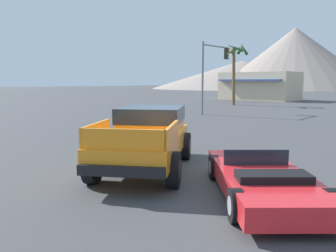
% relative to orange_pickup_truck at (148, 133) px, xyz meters
% --- Properties ---
extents(ground_plane, '(320.00, 320.00, 0.00)m').
position_rel_orange_pickup_truck_xyz_m(ground_plane, '(0.56, 0.09, -1.05)').
color(ground_plane, '#424244').
extents(orange_pickup_truck, '(4.49, 5.38, 1.80)m').
position_rel_orange_pickup_truck_xyz_m(orange_pickup_truck, '(0.00, 0.00, 0.00)').
color(orange_pickup_truck, orange).
rests_on(orange_pickup_truck, ground_plane).
extents(red_convertible_car, '(4.33, 4.51, 0.99)m').
position_rel_orange_pickup_truck_xyz_m(red_convertible_car, '(3.83, -0.18, -0.64)').
color(red_convertible_car, red).
rests_on(red_convertible_car, ground_plane).
extents(traffic_light_main, '(0.38, 3.93, 5.70)m').
position_rel_orange_pickup_truck_xyz_m(traffic_light_main, '(-8.22, 15.61, 2.95)').
color(traffic_light_main, slate).
rests_on(traffic_light_main, ground_plane).
extents(palm_tree_tall, '(2.89, 2.81, 6.79)m').
position_rel_orange_pickup_truck_xyz_m(palm_tree_tall, '(-12.20, 25.45, 4.14)').
color(palm_tree_tall, brown).
rests_on(palm_tree_tall, ground_plane).
extents(storefront_building, '(10.22, 6.87, 3.92)m').
position_rel_orange_pickup_truck_xyz_m(storefront_building, '(-14.93, 37.30, 0.92)').
color(storefront_building, beige).
rests_on(storefront_building, ground_plane).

